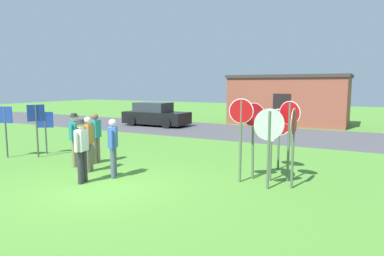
{
  "coord_description": "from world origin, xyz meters",
  "views": [
    {
      "loc": [
        6.04,
        -6.37,
        2.63
      ],
      "look_at": [
        1.09,
        2.85,
        1.3
      ],
      "focal_mm": 31.54,
      "sensor_mm": 36.0,
      "label": 1
    }
  ],
  "objects": [
    {
      "name": "street_asphalt",
      "position": [
        0.0,
        11.58,
        0.0
      ],
      "size": [
        60.0,
        6.4,
        0.01
      ],
      "primitive_type": "cube",
      "color": "#4C4C51",
      "rests_on": "ground"
    },
    {
      "name": "person_in_teal",
      "position": [
        -1.52,
        1.04,
        0.95
      ],
      "size": [
        0.32,
        0.55,
        1.69
      ],
      "color": "#7A6B56",
      "rests_on": "ground"
    },
    {
      "name": "person_with_sunhat",
      "position": [
        -0.78,
        0.07,
        0.98
      ],
      "size": [
        0.31,
        0.55,
        1.74
      ],
      "color": "#2D2D33",
      "rests_on": "ground"
    },
    {
      "name": "building_background",
      "position": [
        0.97,
        16.86,
        1.66
      ],
      "size": [
        7.7,
        3.82,
        3.3
      ],
      "color": "brown",
      "rests_on": "ground"
    },
    {
      "name": "person_holding_notes",
      "position": [
        -0.4,
        0.88,
        0.95
      ],
      "size": [
        0.37,
        0.5,
        1.69
      ],
      "color": "#4C5670",
      "rests_on": "ground"
    },
    {
      "name": "stop_sign_tallest",
      "position": [
        3.65,
        2.67,
        1.33
      ],
      "size": [
        0.48,
        0.72,
        1.96
      ],
      "color": "#51664C",
      "rests_on": "ground"
    },
    {
      "name": "info_panel_leftmost",
      "position": [
        -4.94,
        2.23,
        1.12
      ],
      "size": [
        0.51,
        0.36,
        1.62
      ],
      "color": "#4C4C51",
      "rests_on": "ground"
    },
    {
      "name": "stop_sign_nearest",
      "position": [
        3.13,
        2.65,
        1.45
      ],
      "size": [
        0.53,
        0.47,
        2.16
      ],
      "color": "#51664C",
      "rests_on": "ground"
    },
    {
      "name": "stop_sign_far_back",
      "position": [
        2.95,
        2.17,
        1.54
      ],
      "size": [
        0.67,
        0.11,
        2.28
      ],
      "color": "#51664C",
      "rests_on": "ground"
    },
    {
      "name": "info_panel_middle",
      "position": [
        -5.64,
        1.1,
        1.29
      ],
      "size": [
        0.58,
        0.19,
        1.87
      ],
      "color": "#4C4C51",
      "rests_on": "ground"
    },
    {
      "name": "stop_sign_leaning_right",
      "position": [
        4.32,
        2.25,
        1.4
      ],
      "size": [
        0.07,
        0.7,
        2.06
      ],
      "color": "#51664C",
      "rests_on": "ground"
    },
    {
      "name": "stop_sign_leaning_left",
      "position": [
        3.79,
        1.89,
        1.41
      ],
      "size": [
        0.64,
        0.5,
        2.06
      ],
      "color": "#51664C",
      "rests_on": "ground"
    },
    {
      "name": "person_near_signs",
      "position": [
        -2.16,
        2.01,
        0.95
      ],
      "size": [
        0.29,
        0.56,
        1.69
      ],
      "color": "#7A6B56",
      "rests_on": "ground"
    },
    {
      "name": "stop_sign_rear_right",
      "position": [
        3.51,
        4.05,
        1.3
      ],
      "size": [
        0.8,
        0.28,
        1.91
      ],
      "color": "#51664C",
      "rests_on": "ground"
    },
    {
      "name": "ground_plane",
      "position": [
        0.0,
        0.0,
        0.0
      ],
      "size": [
        80.0,
        80.0,
        0.0
      ],
      "primitive_type": "plane",
      "color": "#518E33"
    },
    {
      "name": "person_on_left",
      "position": [
        -2.39,
        1.33,
        0.98
      ],
      "size": [
        0.34,
        0.53,
        1.74
      ],
      "color": "#7A6B56",
      "rests_on": "ground"
    },
    {
      "name": "info_panel_rightmost",
      "position": [
        -4.72,
        1.68,
        1.34
      ],
      "size": [
        0.27,
        0.56,
        1.93
      ],
      "color": "#4C4C51",
      "rests_on": "ground"
    },
    {
      "name": "stop_sign_rear_left",
      "position": [
        4.08,
        2.83,
        1.48
      ],
      "size": [
        0.61,
        0.23,
        2.22
      ],
      "color": "#51664C",
      "rests_on": "ground"
    },
    {
      "name": "parked_car_on_street",
      "position": [
        -6.44,
        11.84,
        0.69
      ],
      "size": [
        4.32,
        2.05,
        1.51
      ],
      "color": "black",
      "rests_on": "ground"
    }
  ]
}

